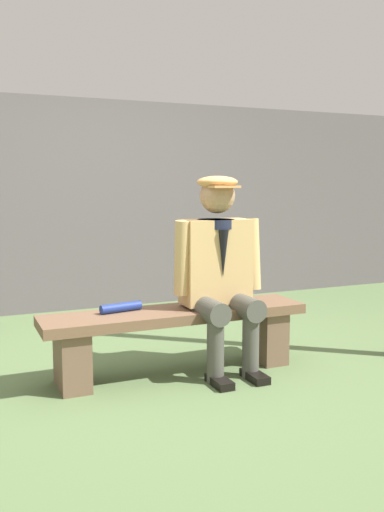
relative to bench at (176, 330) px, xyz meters
name	(u,v)px	position (x,y,z in m)	size (l,w,h in m)	color
ground_plane	(176,373)	(0.00, 0.00, -0.30)	(30.00, 30.00, 0.00)	#597245
bench	(176,330)	(0.00, 0.00, 0.00)	(1.78, 0.40, 0.44)	brown
seated_man	(219,265)	(-0.29, 0.06, 0.43)	(0.64, 0.58, 1.31)	tan
rolled_magazine	(121,307)	(0.35, -0.07, 0.17)	(0.06, 0.06, 0.28)	navy
stadium_wall	(93,205)	(0.00, -2.29, 0.75)	(12.00, 0.24, 2.09)	#5F585B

